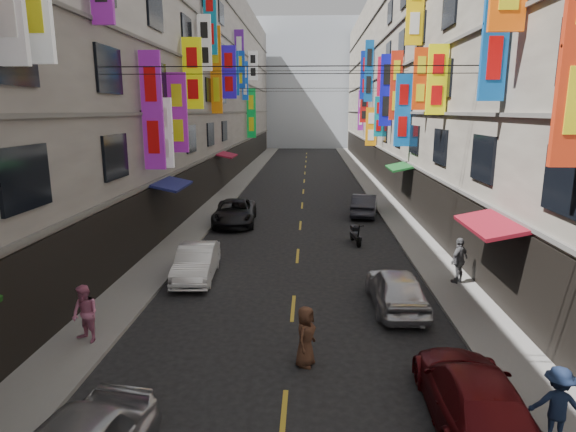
# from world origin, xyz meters

# --- Properties ---
(sidewalk_left) EXTENTS (2.00, 90.00, 0.12)m
(sidewalk_left) POSITION_xyz_m (-6.00, 42.00, 0.06)
(sidewalk_left) COLOR slate
(sidewalk_left) RESTS_ON ground
(sidewalk_right) EXTENTS (2.00, 90.00, 0.12)m
(sidewalk_right) POSITION_xyz_m (6.00, 42.00, 0.06)
(sidewalk_right) COLOR slate
(sidewalk_right) RESTS_ON ground
(building_row_left) EXTENTS (10.14, 90.00, 19.00)m
(building_row_left) POSITION_xyz_m (-11.99, 42.00, 9.49)
(building_row_left) COLOR gray
(building_row_left) RESTS_ON ground
(building_row_right) EXTENTS (10.14, 90.00, 19.00)m
(building_row_right) POSITION_xyz_m (11.99, 42.00, 9.49)
(building_row_right) COLOR #A9A08E
(building_row_right) RESTS_ON ground
(haze_block) EXTENTS (18.00, 8.00, 22.00)m
(haze_block) POSITION_xyz_m (0.00, 92.00, 11.00)
(haze_block) COLOR #B3BCC8
(haze_block) RESTS_ON ground
(shop_signage) EXTENTS (14.00, 55.00, 12.02)m
(shop_signage) POSITION_xyz_m (-0.15, 35.52, 9.13)
(shop_signage) COLOR #0F12B9
(shop_signage) RESTS_ON ground
(street_awnings) EXTENTS (13.99, 35.20, 0.41)m
(street_awnings) POSITION_xyz_m (-1.26, 26.00, 3.00)
(street_awnings) COLOR #144311
(street_awnings) RESTS_ON ground
(overhead_cables) EXTENTS (14.00, 38.04, 1.24)m
(overhead_cables) POSITION_xyz_m (0.00, 30.00, 8.80)
(overhead_cables) COLOR black
(overhead_cables) RESTS_ON ground
(lane_markings) EXTENTS (0.12, 80.20, 0.01)m
(lane_markings) POSITION_xyz_m (0.00, 39.00, 0.00)
(lane_markings) COLOR gold
(lane_markings) RESTS_ON ground
(scooter_far_right) EXTENTS (0.59, 1.80, 1.14)m
(scooter_far_right) POSITION_xyz_m (2.84, 26.22, 0.44)
(scooter_far_right) COLOR black
(scooter_far_right) RESTS_ON ground
(car_left_mid) EXTENTS (1.68, 4.14, 1.34)m
(car_left_mid) POSITION_xyz_m (-3.93, 20.80, 0.67)
(car_left_mid) COLOR white
(car_left_mid) RESTS_ON ground
(car_left_far) EXTENTS (2.68, 5.22, 1.41)m
(car_left_far) POSITION_xyz_m (-3.85, 30.18, 0.70)
(car_left_far) COLOR black
(car_left_far) RESTS_ON ground
(car_right_near) EXTENTS (1.97, 4.64, 1.34)m
(car_right_near) POSITION_xyz_m (4.00, 12.03, 0.67)
(car_right_near) COLOR #560E12
(car_right_near) RESTS_ON ground
(car_right_mid) EXTENTS (1.76, 4.15, 1.40)m
(car_right_mid) POSITION_xyz_m (3.46, 18.18, 0.70)
(car_right_mid) COLOR silver
(car_right_mid) RESTS_ON ground
(car_right_far) EXTENTS (2.16, 4.42, 1.40)m
(car_right_far) POSITION_xyz_m (4.00, 32.86, 0.70)
(car_right_far) COLOR #2A2B32
(car_right_far) RESTS_ON ground
(pedestrian_lfar) EXTENTS (0.97, 0.87, 1.66)m
(pedestrian_lfar) POSITION_xyz_m (-5.75, 15.11, 0.95)
(pedestrian_lfar) COLOR #CD6C91
(pedestrian_lfar) RESTS_ON sidewalk_left
(pedestrian_rnear) EXTENTS (1.12, 0.74, 1.59)m
(pedestrian_rnear) POSITION_xyz_m (5.40, 11.40, 0.91)
(pedestrian_rnear) COLOR #16213D
(pedestrian_rnear) RESTS_ON sidewalk_right
(pedestrian_rfar) EXTENTS (1.15, 1.13, 1.75)m
(pedestrian_rfar) POSITION_xyz_m (6.21, 20.48, 1.00)
(pedestrian_rfar) COLOR #575759
(pedestrian_rfar) RESTS_ON sidewalk_right
(pedestrian_crossing) EXTENTS (0.78, 0.93, 1.62)m
(pedestrian_crossing) POSITION_xyz_m (0.45, 14.31, 0.81)
(pedestrian_crossing) COLOR #4F2F1F
(pedestrian_crossing) RESTS_ON ground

